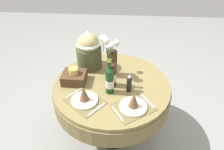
{
  "coord_description": "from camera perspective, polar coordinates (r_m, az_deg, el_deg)",
  "views": [
    {
      "loc": [
        0.12,
        -1.56,
        1.99
      ],
      "look_at": [
        0.0,
        0.03,
        0.81
      ],
      "focal_mm": 32.23,
      "sensor_mm": 36.0,
      "label": 1
    }
  ],
  "objects": [
    {
      "name": "ground",
      "position": [
        2.53,
        -0.05,
        -15.43
      ],
      "size": [
        8.0,
        8.0,
        0.0
      ],
      "primitive_type": "plane",
      "color": "gray"
    },
    {
      "name": "dining_table",
      "position": [
        2.09,
        -0.06,
        -5.17
      ],
      "size": [
        1.18,
        1.18,
        0.73
      ],
      "color": "olive",
      "rests_on": "ground"
    },
    {
      "name": "place_setting_left",
      "position": [
        1.8,
        -7.86,
        -6.25
      ],
      "size": [
        0.43,
        0.42,
        0.16
      ],
      "color": "brown",
      "rests_on": "dining_table"
    },
    {
      "name": "place_setting_right",
      "position": [
        1.73,
        6.1,
        -8.06
      ],
      "size": [
        0.43,
        0.4,
        0.16
      ],
      "color": "brown",
      "rests_on": "dining_table"
    },
    {
      "name": "flower_vase",
      "position": [
        2.0,
        -0.25,
        4.93
      ],
      "size": [
        0.19,
        0.2,
        0.46
      ],
      "color": "#332819",
      "rests_on": "dining_table"
    },
    {
      "name": "wine_bottle_left",
      "position": [
        1.82,
        -0.67,
        -1.49
      ],
      "size": [
        0.08,
        0.08,
        0.36
      ],
      "color": "#143819",
      "rests_on": "dining_table"
    },
    {
      "name": "wine_bottle_centre",
      "position": [
        1.89,
        0.13,
        0.42
      ],
      "size": [
        0.08,
        0.08,
        0.38
      ],
      "color": "#422814",
      "rests_on": "dining_table"
    },
    {
      "name": "pepper_mill",
      "position": [
        1.87,
        4.86,
        -2.56
      ],
      "size": [
        0.05,
        0.05,
        0.18
      ],
      "color": "black",
      "rests_on": "dining_table"
    },
    {
      "name": "gift_tub_back_left",
      "position": [
        2.15,
        -6.63,
        7.5
      ],
      "size": [
        0.27,
        0.27,
        0.43
      ],
      "color": "#474C2D",
      "rests_on": "dining_table"
    },
    {
      "name": "woven_basket_side_left",
      "position": [
        2.03,
        -10.64,
        -0.49
      ],
      "size": [
        0.23,
        0.2,
        0.16
      ],
      "color": "#47331E",
      "rests_on": "dining_table"
    }
  ]
}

